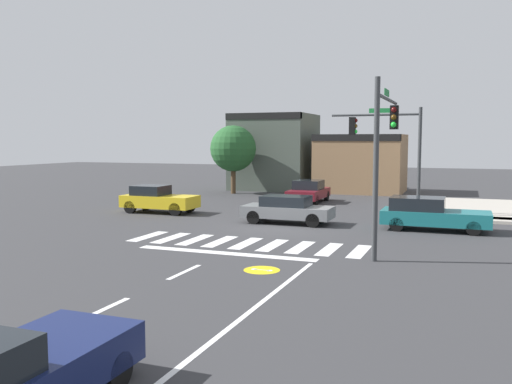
{
  "coord_description": "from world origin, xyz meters",
  "views": [
    {
      "loc": [
        7.91,
        -24.06,
        3.99
      ],
      "look_at": [
        -1.08,
        -0.58,
        1.63
      ],
      "focal_mm": 38.58,
      "sensor_mm": 36.0,
      "label": 1
    }
  ],
  "objects_px": {
    "car_gray": "(287,209)",
    "car_yellow": "(158,199)",
    "car_maroon": "(309,191)",
    "traffic_signal_southeast": "(385,137)",
    "roadside_tree": "(233,149)",
    "car_teal": "(430,214)",
    "traffic_signal_northeast": "(388,141)"
  },
  "relations": [
    {
      "from": "traffic_signal_northeast",
      "to": "car_maroon",
      "type": "relative_size",
      "value": 1.38
    },
    {
      "from": "car_maroon",
      "to": "traffic_signal_northeast",
      "type": "bearing_deg",
      "value": 50.52
    },
    {
      "from": "car_maroon",
      "to": "car_yellow",
      "type": "distance_m",
      "value": 10.17
    },
    {
      "from": "traffic_signal_northeast",
      "to": "roadside_tree",
      "type": "distance_m",
      "value": 15.16
    },
    {
      "from": "car_maroon",
      "to": "car_teal",
      "type": "bearing_deg",
      "value": 42.67
    },
    {
      "from": "car_gray",
      "to": "car_teal",
      "type": "height_order",
      "value": "car_teal"
    },
    {
      "from": "car_gray",
      "to": "car_maroon",
      "type": "relative_size",
      "value": 1.04
    },
    {
      "from": "traffic_signal_southeast",
      "to": "car_teal",
      "type": "distance_m",
      "value": 6.49
    },
    {
      "from": "traffic_signal_southeast",
      "to": "car_yellow",
      "type": "xyz_separation_m",
      "value": [
        -13.14,
        6.22,
        -3.36
      ]
    },
    {
      "from": "roadside_tree",
      "to": "car_teal",
      "type": "bearing_deg",
      "value": -40.04
    },
    {
      "from": "car_maroon",
      "to": "roadside_tree",
      "type": "bearing_deg",
      "value": -119.16
    },
    {
      "from": "car_maroon",
      "to": "car_teal",
      "type": "xyz_separation_m",
      "value": [
        8.03,
        -8.71,
        0.02
      ]
    },
    {
      "from": "traffic_signal_southeast",
      "to": "car_yellow",
      "type": "relative_size",
      "value": 1.46
    },
    {
      "from": "car_maroon",
      "to": "car_yellow",
      "type": "bearing_deg",
      "value": -39.29
    },
    {
      "from": "traffic_signal_southeast",
      "to": "car_gray",
      "type": "relative_size",
      "value": 1.4
    },
    {
      "from": "car_gray",
      "to": "car_yellow",
      "type": "relative_size",
      "value": 1.04
    },
    {
      "from": "car_teal",
      "to": "traffic_signal_northeast",
      "type": "bearing_deg",
      "value": 120.73
    },
    {
      "from": "car_yellow",
      "to": "car_gray",
      "type": "bearing_deg",
      "value": -8.59
    },
    {
      "from": "traffic_signal_northeast",
      "to": "roadside_tree",
      "type": "xyz_separation_m",
      "value": [
        -12.55,
        8.49,
        -0.59
      ]
    },
    {
      "from": "traffic_signal_southeast",
      "to": "car_yellow",
      "type": "distance_m",
      "value": 14.92
    },
    {
      "from": "car_yellow",
      "to": "roadside_tree",
      "type": "height_order",
      "value": "roadside_tree"
    },
    {
      "from": "car_yellow",
      "to": "car_teal",
      "type": "bearing_deg",
      "value": -3.32
    },
    {
      "from": "traffic_signal_southeast",
      "to": "car_teal",
      "type": "bearing_deg",
      "value": -13.94
    },
    {
      "from": "traffic_signal_northeast",
      "to": "car_teal",
      "type": "relative_size",
      "value": 1.23
    },
    {
      "from": "car_yellow",
      "to": "roadside_tree",
      "type": "xyz_separation_m",
      "value": [
        -0.52,
        11.76,
        2.63
      ]
    },
    {
      "from": "traffic_signal_northeast",
      "to": "car_maroon",
      "type": "xyz_separation_m",
      "value": [
        -5.59,
        4.61,
        -3.25
      ]
    },
    {
      "from": "traffic_signal_northeast",
      "to": "car_teal",
      "type": "bearing_deg",
      "value": 120.73
    },
    {
      "from": "car_teal",
      "to": "roadside_tree",
      "type": "bearing_deg",
      "value": 139.96
    },
    {
      "from": "traffic_signal_southeast",
      "to": "traffic_signal_northeast",
      "type": "relative_size",
      "value": 1.06
    },
    {
      "from": "car_gray",
      "to": "car_yellow",
      "type": "distance_m",
      "value": 7.99
    },
    {
      "from": "traffic_signal_northeast",
      "to": "car_yellow",
      "type": "bearing_deg",
      "value": 15.2
    },
    {
      "from": "car_yellow",
      "to": "roadside_tree",
      "type": "relative_size",
      "value": 0.81
    }
  ]
}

